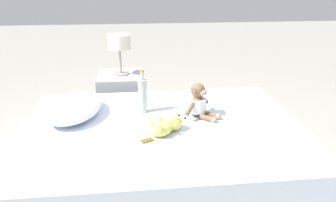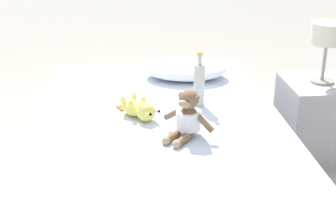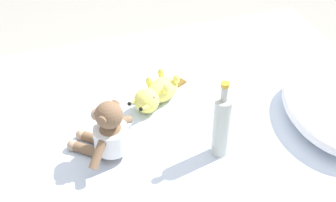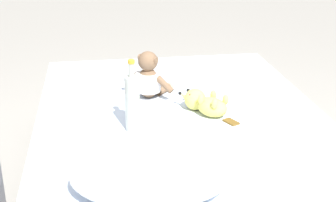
% 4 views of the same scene
% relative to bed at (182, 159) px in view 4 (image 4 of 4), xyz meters
% --- Properties ---
extents(ground_plane, '(16.00, 16.00, 0.00)m').
position_rel_bed_xyz_m(ground_plane, '(0.00, 0.00, -0.22)').
color(ground_plane, '#9E998E').
extents(bed, '(1.33, 1.86, 0.44)m').
position_rel_bed_xyz_m(bed, '(0.00, 0.00, 0.00)').
color(bed, '#B2B2B7').
rests_on(bed, ground_plane).
extents(pillow, '(0.58, 0.43, 0.12)m').
position_rel_bed_xyz_m(pillow, '(0.21, 0.59, 0.28)').
color(pillow, white).
rests_on(pillow, bed).
extents(plush_monkey, '(0.26, 0.26, 0.24)m').
position_rel_bed_xyz_m(plush_monkey, '(0.12, -0.26, 0.32)').
color(plush_monkey, brown).
rests_on(plush_monkey, bed).
extents(plush_yellow_creature, '(0.24, 0.30, 0.10)m').
position_rel_bed_xyz_m(plush_yellow_creature, '(-0.11, -0.02, 0.27)').
color(plush_yellow_creature, '#EAE066').
rests_on(plush_yellow_creature, bed).
extents(glass_bottle, '(0.06, 0.06, 0.31)m').
position_rel_bed_xyz_m(glass_bottle, '(0.23, 0.11, 0.35)').
color(glass_bottle, '#B7BCB2').
rests_on(glass_bottle, bed).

